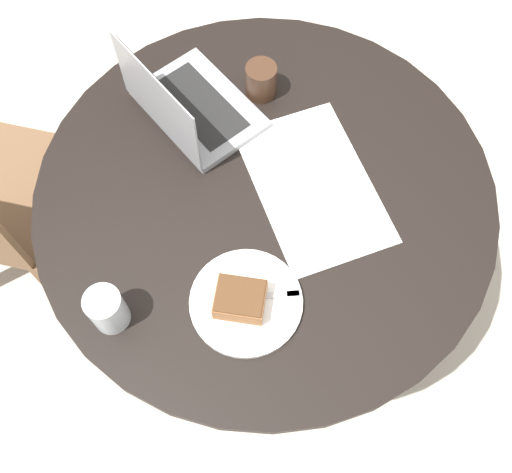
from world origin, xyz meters
TOP-DOWN VIEW (x-y plane):
  - ground_plane at (0.00, 0.00)m, footprint 12.00×12.00m
  - dining_table at (0.00, 0.00)m, footprint 1.04×1.04m
  - paper_document at (0.05, 0.10)m, footprint 0.45×0.34m
  - plate at (0.19, -0.19)m, footprint 0.23×0.23m
  - cake_slice at (0.19, -0.20)m, footprint 0.13×0.13m
  - fork at (0.21, -0.14)m, footprint 0.10×0.16m
  - coffee_glass at (-0.23, 0.15)m, footprint 0.07×0.07m
  - water_glass at (0.06, -0.42)m, footprint 0.07×0.07m
  - laptop at (-0.27, -0.02)m, footprint 0.31×0.24m

SIDE VIEW (x-z plane):
  - ground_plane at x=0.00m, z-range 0.00..0.00m
  - dining_table at x=0.00m, z-range 0.19..0.94m
  - paper_document at x=0.05m, z-range 0.75..0.76m
  - plate at x=0.19m, z-range 0.75..0.76m
  - fork at x=0.21m, z-range 0.76..0.77m
  - cake_slice at x=0.19m, z-range 0.76..0.81m
  - laptop at x=-0.27m, z-range 0.69..0.90m
  - coffee_glass at x=-0.23m, z-range 0.75..0.84m
  - water_glass at x=0.06m, z-range 0.75..0.86m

